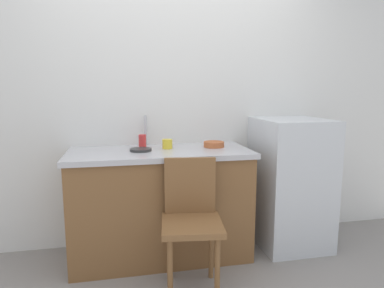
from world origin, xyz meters
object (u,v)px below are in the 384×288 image
at_px(terracotta_bowl, 214,144).
at_px(hotplate, 141,150).
at_px(refrigerator, 290,182).
at_px(cup_yellow, 167,144).
at_px(cup_red, 142,141).
at_px(chair, 191,217).

relative_size(terracotta_bowl, hotplate, 1.01).
bearing_deg(refrigerator, hotplate, 179.70).
relative_size(refrigerator, cup_yellow, 13.51).
xyz_separation_m(refrigerator, cup_yellow, (-1.07, 0.08, 0.36)).
relative_size(hotplate, cup_red, 1.55).
height_order(chair, cup_yellow, cup_yellow).
bearing_deg(cup_red, chair, -66.55).
xyz_separation_m(refrigerator, terracotta_bowl, (-0.68, 0.07, 0.35)).
bearing_deg(chair, hotplate, 129.30).
xyz_separation_m(refrigerator, chair, (-0.98, -0.48, -0.06)).
bearing_deg(cup_yellow, refrigerator, -4.15).
distance_m(refrigerator, cup_red, 1.33).
xyz_separation_m(cup_yellow, cup_red, (-0.20, 0.08, 0.02)).
bearing_deg(refrigerator, chair, -153.87).
height_order(chair, cup_red, cup_red).
distance_m(cup_yellow, cup_red, 0.21).
height_order(hotplate, cup_yellow, cup_yellow).
relative_size(chair, cup_yellow, 10.80).
bearing_deg(cup_red, cup_yellow, -22.76).
xyz_separation_m(hotplate, cup_yellow, (0.22, 0.07, 0.03)).
relative_size(hotplate, cup_yellow, 2.06).
bearing_deg(refrigerator, cup_red, 172.79).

